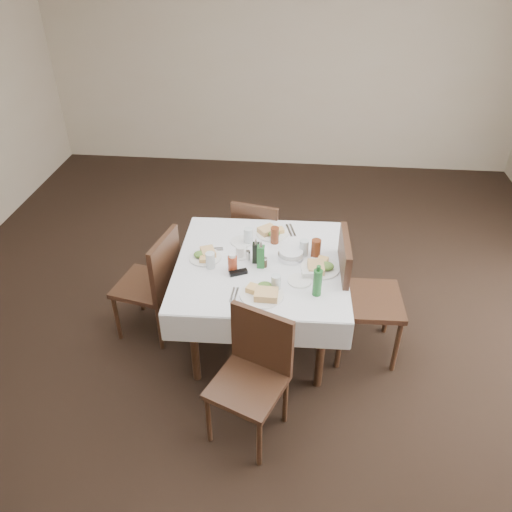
% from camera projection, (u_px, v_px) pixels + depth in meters
% --- Properties ---
extents(ground_plane, '(7.00, 7.00, 0.00)m').
position_uv_depth(ground_plane, '(256.00, 340.00, 4.05)').
color(ground_plane, black).
extents(room_shell, '(6.04, 7.04, 2.80)m').
position_uv_depth(room_shell, '(256.00, 138.00, 3.08)').
color(room_shell, '#BAA78C').
rests_on(room_shell, ground).
extents(dining_table, '(1.27, 1.27, 0.76)m').
position_uv_depth(dining_table, '(261.00, 272.00, 3.68)').
color(dining_table, black).
rests_on(dining_table, ground).
extents(chair_north, '(0.49, 0.49, 0.86)m').
position_uv_depth(chair_north, '(258.00, 237.00, 4.41)').
color(chair_north, black).
rests_on(chair_north, ground).
extents(chair_south, '(0.55, 0.55, 0.89)m').
position_uv_depth(chair_south, '(254.00, 368.00, 3.12)').
color(chair_south, black).
rests_on(chair_south, ground).
extents(chair_east, '(0.50, 0.50, 1.02)m').
position_uv_depth(chair_east, '(357.00, 290.00, 3.65)').
color(chair_east, black).
rests_on(chair_east, ground).
extents(chair_west, '(0.52, 0.52, 0.92)m').
position_uv_depth(chair_west, '(155.00, 279.00, 3.85)').
color(chair_west, black).
rests_on(chair_west, ground).
extents(meal_north, '(0.25, 0.25, 0.06)m').
position_uv_depth(meal_north, '(272.00, 232.00, 3.93)').
color(meal_north, white).
rests_on(meal_north, dining_table).
extents(meal_south, '(0.29, 0.29, 0.06)m').
position_uv_depth(meal_south, '(263.00, 293.00, 3.30)').
color(meal_south, white).
rests_on(meal_south, dining_table).
extents(meal_east, '(0.28, 0.28, 0.06)m').
position_uv_depth(meal_east, '(320.00, 267.00, 3.54)').
color(meal_east, white).
rests_on(meal_east, dining_table).
extents(meal_west, '(0.24, 0.24, 0.05)m').
position_uv_depth(meal_west, '(205.00, 255.00, 3.66)').
color(meal_west, white).
rests_on(meal_west, dining_table).
extents(side_plate_a, '(0.17, 0.17, 0.01)m').
position_uv_depth(side_plate_a, '(241.00, 242.00, 3.84)').
color(side_plate_a, white).
rests_on(side_plate_a, dining_table).
extents(side_plate_b, '(0.17, 0.17, 0.01)m').
position_uv_depth(side_plate_b, '(300.00, 281.00, 3.44)').
color(side_plate_b, white).
rests_on(side_plate_b, dining_table).
extents(water_n, '(0.07, 0.07, 0.13)m').
position_uv_depth(water_n, '(248.00, 236.00, 3.80)').
color(water_n, silver).
rests_on(water_n, dining_table).
extents(water_s, '(0.06, 0.06, 0.12)m').
position_uv_depth(water_s, '(276.00, 283.00, 3.33)').
color(water_s, silver).
rests_on(water_s, dining_table).
extents(water_e, '(0.07, 0.07, 0.12)m').
position_uv_depth(water_e, '(304.00, 248.00, 3.67)').
color(water_e, silver).
rests_on(water_e, dining_table).
extents(water_w, '(0.07, 0.07, 0.12)m').
position_uv_depth(water_w, '(210.00, 260.00, 3.54)').
color(water_w, silver).
rests_on(water_w, dining_table).
extents(iced_tea_a, '(0.06, 0.06, 0.13)m').
position_uv_depth(iced_tea_a, '(275.00, 235.00, 3.81)').
color(iced_tea_a, brown).
rests_on(iced_tea_a, dining_table).
extents(iced_tea_b, '(0.07, 0.07, 0.15)m').
position_uv_depth(iced_tea_b, '(316.00, 249.00, 3.64)').
color(iced_tea_b, brown).
rests_on(iced_tea_b, dining_table).
extents(bread_basket, '(0.19, 0.19, 0.06)m').
position_uv_depth(bread_basket, '(291.00, 255.00, 3.66)').
color(bread_basket, silver).
rests_on(bread_basket, dining_table).
extents(oil_cruet_dark, '(0.05, 0.05, 0.20)m').
position_uv_depth(oil_cruet_dark, '(256.00, 252.00, 3.58)').
color(oil_cruet_dark, black).
rests_on(oil_cruet_dark, dining_table).
extents(oil_cruet_green, '(0.05, 0.05, 0.22)m').
position_uv_depth(oil_cruet_green, '(261.00, 256.00, 3.53)').
color(oil_cruet_green, '#236C2D').
rests_on(oil_cruet_green, dining_table).
extents(ketchup_bottle, '(0.07, 0.07, 0.14)m').
position_uv_depth(ketchup_bottle, '(233.00, 263.00, 3.50)').
color(ketchup_bottle, '#9A371D').
rests_on(ketchup_bottle, dining_table).
extents(salt_shaker, '(0.03, 0.03, 0.08)m').
position_uv_depth(salt_shaker, '(248.00, 255.00, 3.63)').
color(salt_shaker, white).
rests_on(salt_shaker, dining_table).
extents(pepper_shaker, '(0.03, 0.03, 0.08)m').
position_uv_depth(pepper_shaker, '(265.00, 262.00, 3.56)').
color(pepper_shaker, '#3B2C1C').
rests_on(pepper_shaker, dining_table).
extents(coffee_mug, '(0.12, 0.12, 0.09)m').
position_uv_depth(coffee_mug, '(241.00, 252.00, 3.67)').
color(coffee_mug, white).
rests_on(coffee_mug, dining_table).
extents(sunglasses, '(0.13, 0.09, 0.03)m').
position_uv_depth(sunglasses, '(238.00, 272.00, 3.50)').
color(sunglasses, black).
rests_on(sunglasses, dining_table).
extents(green_bottle, '(0.06, 0.06, 0.23)m').
position_uv_depth(green_bottle, '(317.00, 282.00, 3.27)').
color(green_bottle, '#236C2D').
rests_on(green_bottle, dining_table).
extents(sugar_caddy, '(0.11, 0.07, 0.05)m').
position_uv_depth(sugar_caddy, '(309.00, 274.00, 3.46)').
color(sugar_caddy, white).
rests_on(sugar_caddy, dining_table).
extents(cutlery_n, '(0.09, 0.20, 0.01)m').
position_uv_depth(cutlery_n, '(291.00, 230.00, 3.98)').
color(cutlery_n, silver).
rests_on(cutlery_n, dining_table).
extents(cutlery_s, '(0.04, 0.16, 0.01)m').
position_uv_depth(cutlery_s, '(234.00, 295.00, 3.31)').
color(cutlery_s, silver).
rests_on(cutlery_s, dining_table).
extents(cutlery_e, '(0.20, 0.11, 0.01)m').
position_uv_depth(cutlery_e, '(319.00, 276.00, 3.49)').
color(cutlery_e, silver).
rests_on(cutlery_e, dining_table).
extents(cutlery_w, '(0.18, 0.08, 0.01)m').
position_uv_depth(cutlery_w, '(211.00, 250.00, 3.76)').
color(cutlery_w, silver).
rests_on(cutlery_w, dining_table).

